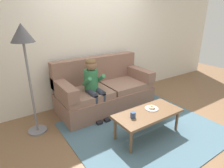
{
  "coord_description": "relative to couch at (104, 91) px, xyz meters",
  "views": [
    {
      "loc": [
        -1.98,
        -2.2,
        1.85
      ],
      "look_at": [
        -0.19,
        0.45,
        0.65
      ],
      "focal_mm": 30.15,
      "sensor_mm": 36.0,
      "label": 1
    }
  ],
  "objects": [
    {
      "name": "mug",
      "position": [
        -0.25,
        -1.22,
        0.1
      ],
      "size": [
        0.08,
        0.08,
        0.09
      ],
      "primitive_type": "cylinder",
      "color": "#334C72",
      "rests_on": "coffee_table"
    },
    {
      "name": "area_rug",
      "position": [
        0.12,
        -1.11,
        -0.35
      ],
      "size": [
        2.42,
        2.06,
        0.01
      ],
      "primitive_type": "cube",
      "color": "#476675",
      "rests_on": "ground"
    },
    {
      "name": "toy_controller",
      "position": [
        0.7,
        -0.74,
        -0.34
      ],
      "size": [
        0.23,
        0.09,
        0.05
      ],
      "rotation": [
        0.0,
        0.0,
        -0.2
      ],
      "color": "#339E56",
      "rests_on": "ground"
    },
    {
      "name": "person_child",
      "position": [
        -0.36,
        -0.21,
        0.31
      ],
      "size": [
        0.34,
        0.58,
        1.1
      ],
      "color": "#337A4C",
      "rests_on": "ground"
    },
    {
      "name": "floor_lamp",
      "position": [
        -1.4,
        -0.14,
        1.07
      ],
      "size": [
        0.33,
        0.33,
        1.73
      ],
      "color": "slate",
      "rests_on": "ground"
    },
    {
      "name": "couch",
      "position": [
        0.0,
        0.0,
        0.0
      ],
      "size": [
        1.91,
        0.9,
        1.02
      ],
      "color": "#846051",
      "rests_on": "ground"
    },
    {
      "name": "donut",
      "position": [
        0.17,
        -1.18,
        0.08
      ],
      "size": [
        0.15,
        0.15,
        0.04
      ],
      "primitive_type": "torus",
      "rotation": [
        0.0,
        0.0,
        1.81
      ],
      "color": "beige",
      "rests_on": "plate"
    },
    {
      "name": "wall_back",
      "position": [
        0.12,
        0.54,
        1.04
      ],
      "size": [
        8.0,
        0.1,
        2.8
      ],
      "primitive_type": "cube",
      "color": "silver",
      "rests_on": "ground"
    },
    {
      "name": "ground",
      "position": [
        0.12,
        -0.86,
        -0.36
      ],
      "size": [
        10.0,
        10.0,
        0.0
      ],
      "primitive_type": "plane",
      "color": "brown"
    },
    {
      "name": "coffee_table",
      "position": [
        0.04,
        -1.24,
        0.01
      ],
      "size": [
        1.1,
        0.5,
        0.41
      ],
      "color": "brown",
      "rests_on": "ground"
    },
    {
      "name": "plate",
      "position": [
        0.17,
        -1.18,
        0.06
      ],
      "size": [
        0.21,
        0.21,
        0.01
      ],
      "primitive_type": "cylinder",
      "color": "white",
      "rests_on": "coffee_table"
    }
  ]
}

